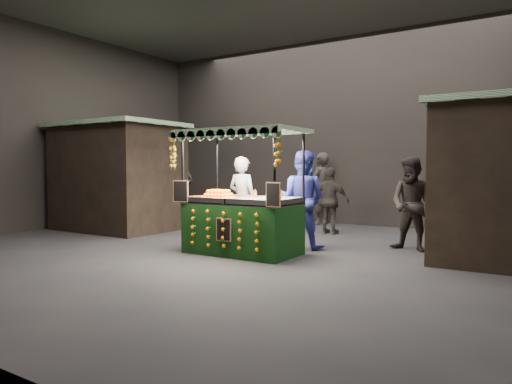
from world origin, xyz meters
The scene contains 12 objects.
ground centered at (0.00, 0.00, 0.00)m, with size 12.00×12.00×0.00m, color black.
market_hall centered at (0.00, 0.00, 3.38)m, with size 12.10×10.10×5.05m.
neighbour_stall_left centered at (-4.40, 1.00, 1.31)m, with size 3.00×2.20×2.60m.
juice_stall centered at (0.02, -0.10, 0.68)m, with size 2.26×1.33×2.19m.
vendor_grey centered at (-0.60, 0.83, 0.87)m, with size 0.64×0.43×1.74m.
vendor_blue centered at (0.66, 0.99, 0.92)m, with size 0.94×0.75×1.84m.
shopper_0 centered at (-3.84, 2.67, 0.91)m, with size 0.75×0.60×1.81m.
shopper_1 centered at (2.49, 1.80, 0.86)m, with size 0.94×0.79×1.72m.
shopper_2 centered at (0.35, 3.02, 0.76)m, with size 0.90×0.39×1.53m.
shopper_3 centered at (2.92, 4.26, 0.93)m, with size 1.16×1.39×1.87m.
shopper_4 centered at (-4.46, 2.43, 0.95)m, with size 0.97×0.67×1.90m.
shopper_6 centered at (-0.62, 4.60, 0.96)m, with size 0.57×0.77×1.92m.
Camera 1 is at (4.64, -6.89, 1.52)m, focal length 32.87 mm.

